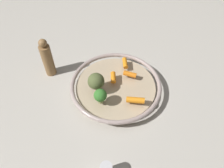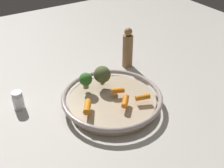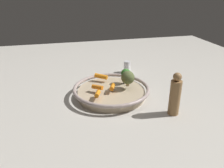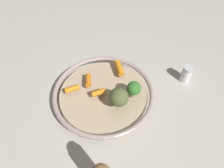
% 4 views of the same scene
% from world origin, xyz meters
% --- Properties ---
extents(ground_plane, '(2.09, 2.09, 0.00)m').
position_xyz_m(ground_plane, '(0.00, 0.00, 0.00)').
color(ground_plane, '#B7B2A8').
extents(serving_bowl, '(0.33, 0.33, 0.05)m').
position_xyz_m(serving_bowl, '(0.00, 0.00, 0.02)').
color(serving_bowl, tan).
rests_on(serving_bowl, ground_plane).
extents(baby_carrot_center, '(0.05, 0.03, 0.02)m').
position_xyz_m(baby_carrot_center, '(-0.07, 0.07, 0.06)').
color(baby_carrot_center, orange).
rests_on(baby_carrot_center, serving_bowl).
extents(baby_carrot_near_rim, '(0.05, 0.03, 0.02)m').
position_xyz_m(baby_carrot_near_rim, '(-0.02, -0.00, 0.06)').
color(baby_carrot_near_rim, orange).
rests_on(baby_carrot_near_rim, serving_bowl).
extents(baby_carrot_back, '(0.05, 0.05, 0.02)m').
position_xyz_m(baby_carrot_back, '(-0.01, 0.06, 0.06)').
color(baby_carrot_back, orange).
rests_on(baby_carrot_back, serving_bowl).
extents(baby_carrot_right, '(0.05, 0.06, 0.02)m').
position_xyz_m(baby_carrot_right, '(0.10, 0.02, 0.06)').
color(baby_carrot_right, orange).
rests_on(baby_carrot_right, serving_bowl).
extents(broccoli_floret_edge, '(0.04, 0.04, 0.06)m').
position_xyz_m(broccoli_floret_edge, '(0.05, -0.08, 0.08)').
color(broccoli_floret_edge, '#99A866').
rests_on(broccoli_floret_edge, serving_bowl).
extents(broccoli_floret_small, '(0.06, 0.06, 0.07)m').
position_xyz_m(broccoli_floret_small, '(-0.01, -0.07, 0.08)').
color(broccoli_floret_small, tan).
rests_on(broccoli_floret_small, serving_bowl).
extents(salt_shaker, '(0.04, 0.04, 0.06)m').
position_xyz_m(salt_shaker, '(0.27, -0.15, 0.03)').
color(salt_shaker, white).
rests_on(salt_shaker, ground_plane).
extents(pepper_mill, '(0.04, 0.04, 0.17)m').
position_xyz_m(pepper_mill, '(-0.20, -0.20, 0.08)').
color(pepper_mill, olive).
rests_on(pepper_mill, ground_plane).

